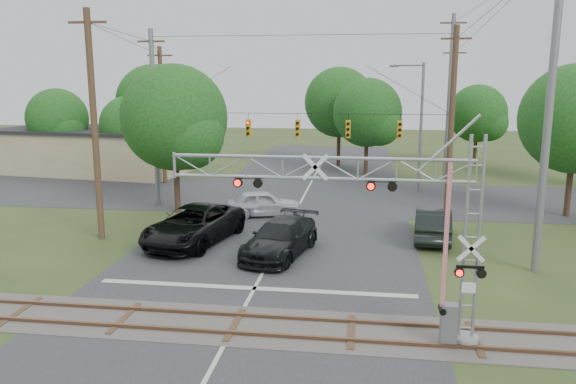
# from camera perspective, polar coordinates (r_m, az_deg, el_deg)

# --- Properties ---
(ground) EXTENTS (160.00, 160.00, 0.00)m
(ground) POSITION_cam_1_polar(r_m,az_deg,el_deg) (18.20, -6.93, -15.98)
(ground) COLOR #31421E
(ground) RESTS_ON ground
(road_main) EXTENTS (14.00, 90.00, 0.02)m
(road_main) POSITION_cam_1_polar(r_m,az_deg,el_deg) (27.25, -1.58, -6.39)
(road_main) COLOR #2B2C2E
(road_main) RESTS_ON ground
(road_cross) EXTENTS (90.00, 12.00, 0.02)m
(road_cross) POSITION_cam_1_polar(r_m,az_deg,el_deg) (40.68, 1.64, -0.40)
(road_cross) COLOR #2B2C2E
(road_cross) RESTS_ON ground
(railroad_track) EXTENTS (90.00, 3.20, 0.17)m
(railroad_track) POSITION_cam_1_polar(r_m,az_deg,el_deg) (19.92, -5.44, -13.31)
(railroad_track) COLOR #46433D
(railroad_track) RESTS_ON ground
(crossing_gantry) EXTENTS (9.94, 0.86, 6.73)m
(crossing_gantry) POSITION_cam_1_polar(r_m,az_deg,el_deg) (17.74, 9.04, -2.38)
(crossing_gantry) COLOR gray
(crossing_gantry) RESTS_ON ground
(traffic_signal_span) EXTENTS (19.34, 0.36, 11.50)m
(traffic_signal_span) POSITION_cam_1_polar(r_m,az_deg,el_deg) (35.84, 2.49, 7.14)
(traffic_signal_span) COLOR slate
(traffic_signal_span) RESTS_ON ground
(pickup_black) EXTENTS (4.52, 7.36, 1.90)m
(pickup_black) POSITION_cam_1_polar(r_m,az_deg,el_deg) (29.38, -9.54, -3.32)
(pickup_black) COLOR black
(pickup_black) RESTS_ON ground
(car_dark) EXTENTS (3.64, 6.23, 1.70)m
(car_dark) POSITION_cam_1_polar(r_m,az_deg,el_deg) (26.99, -0.79, -4.71)
(car_dark) COLOR black
(car_dark) RESTS_ON ground
(sedan_silver) EXTENTS (5.09, 3.20, 1.61)m
(sedan_silver) POSITION_cam_1_polar(r_m,az_deg,el_deg) (34.71, -2.53, -1.13)
(sedan_silver) COLOR #BABCC2
(sedan_silver) RESTS_ON ground
(suv_dark) EXTENTS (2.33, 5.33, 1.70)m
(suv_dark) POSITION_cam_1_polar(r_m,az_deg,el_deg) (30.56, 14.51, -3.14)
(suv_dark) COLOR black
(suv_dark) RESTS_ON ground
(commercial_building) EXTENTS (17.87, 10.68, 3.95)m
(commercial_building) POSITION_cam_1_polar(r_m,az_deg,el_deg) (54.05, -18.99, 4.05)
(commercial_building) COLOR tan
(commercial_building) RESTS_ON ground
(streetlight) EXTENTS (2.54, 0.26, 9.51)m
(streetlight) POSITION_cam_1_polar(r_m,az_deg,el_deg) (42.58, 13.13, 7.06)
(streetlight) COLOR slate
(streetlight) RESTS_ON ground
(utility_poles) EXTENTS (25.64, 27.78, 14.09)m
(utility_poles) POSITION_cam_1_polar(r_m,az_deg,el_deg) (38.24, 6.47, 8.28)
(utility_poles) COLOR #43331F
(utility_poles) RESTS_ON ground
(treeline) EXTENTS (50.25, 28.98, 9.65)m
(treeline) POSITION_cam_1_polar(r_m,az_deg,el_deg) (46.16, 2.47, 8.07)
(treeline) COLOR #3D291C
(treeline) RESTS_ON ground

